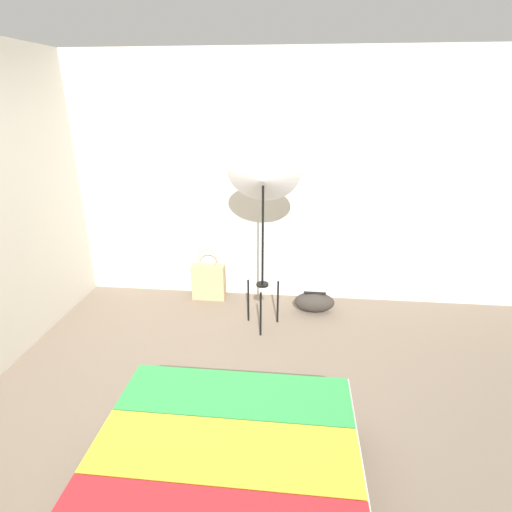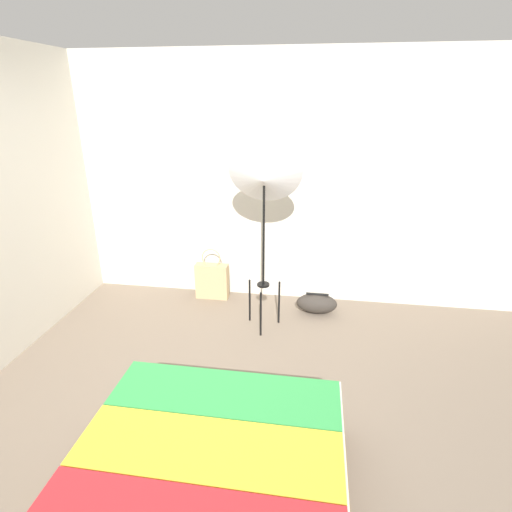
# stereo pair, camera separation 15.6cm
# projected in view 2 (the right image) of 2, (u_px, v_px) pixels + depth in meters

# --- Properties ---
(ground_plane) EXTENTS (14.00, 14.00, 0.00)m
(ground_plane) POSITION_uv_depth(u_px,v_px,m) (191.00, 427.00, 2.79)
(ground_plane) COLOR #756656
(wall_back) EXTENTS (8.00, 0.05, 2.60)m
(wall_back) POSITION_uv_depth(u_px,v_px,m) (243.00, 183.00, 4.25)
(wall_back) COLOR beige
(wall_back) RESTS_ON ground_plane
(wall_side_left) EXTENTS (0.05, 8.00, 2.60)m
(wall_side_left) POSITION_uv_depth(u_px,v_px,m) (17.00, 201.00, 3.48)
(wall_side_left) COLOR beige
(wall_side_left) RESTS_ON ground_plane
(photo_umbrella) EXTENTS (0.67, 0.43, 1.85)m
(photo_umbrella) POSITION_uv_depth(u_px,v_px,m) (264.00, 178.00, 3.47)
(photo_umbrella) COLOR black
(photo_umbrella) RESTS_ON ground_plane
(tote_bag) EXTENTS (0.37, 0.13, 0.59)m
(tote_bag) POSITION_uv_depth(u_px,v_px,m) (212.00, 281.00, 4.53)
(tote_bag) COLOR tan
(tote_bag) RESTS_ON ground_plane
(duffel_bag) EXTENTS (0.43, 0.21, 0.22)m
(duffel_bag) POSITION_uv_depth(u_px,v_px,m) (317.00, 303.00, 4.24)
(duffel_bag) COLOR #332D28
(duffel_bag) RESTS_ON ground_plane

